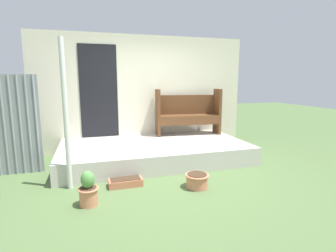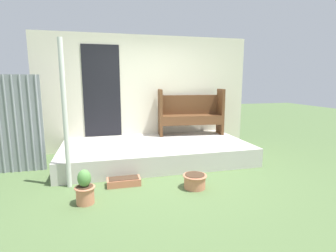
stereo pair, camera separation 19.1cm
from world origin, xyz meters
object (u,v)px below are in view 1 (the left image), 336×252
flower_pot_left (88,190)px  planter_box_rect (126,182)px  flower_pot_middle (197,180)px  support_post (66,116)px  bench (188,112)px

flower_pot_left → planter_box_rect: 0.75m
flower_pot_middle → planter_box_rect: (-1.03, 0.37, -0.06)m
support_post → flower_pot_left: support_post is taller
flower_pot_left → support_post: bearing=112.5°
support_post → flower_pot_left: size_ratio=4.72×
planter_box_rect → bench: bearing=46.9°
support_post → flower_pot_middle: bearing=-15.8°
planter_box_rect → flower_pot_left: bearing=-137.7°
flower_pot_left → planter_box_rect: (0.54, 0.49, -0.14)m
flower_pot_left → planter_box_rect: size_ratio=0.91×
bench → planter_box_rect: 2.64m
support_post → flower_pot_middle: size_ratio=6.03×
support_post → flower_pot_middle: 2.14m
flower_pot_middle → planter_box_rect: 1.09m
support_post → flower_pot_left: bearing=-67.5°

